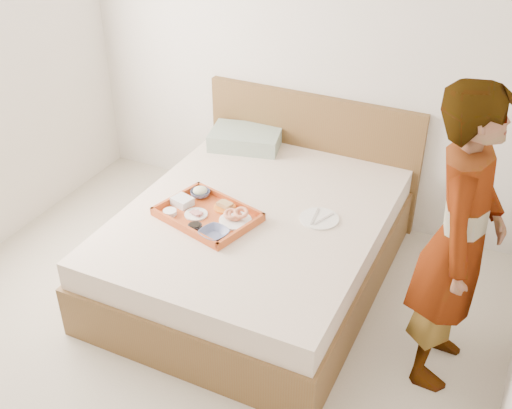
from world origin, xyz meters
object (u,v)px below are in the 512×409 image
(bed, at_px, (256,245))
(tray, at_px, (208,214))
(dinner_plate, at_px, (319,219))
(person, at_px, (459,242))

(bed, xyz_separation_m, tray, (-0.24, -0.20, 0.29))
(dinner_plate, distance_m, person, 0.98)
(dinner_plate, bearing_deg, person, -21.83)
(dinner_plate, bearing_deg, tray, -155.96)
(person, bearing_deg, bed, 78.80)
(dinner_plate, xyz_separation_m, person, (0.86, -0.34, 0.32))
(bed, distance_m, person, 1.41)
(person, bearing_deg, tray, 88.19)
(tray, xyz_separation_m, person, (1.49, -0.06, 0.30))
(bed, xyz_separation_m, dinner_plate, (0.40, 0.08, 0.27))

